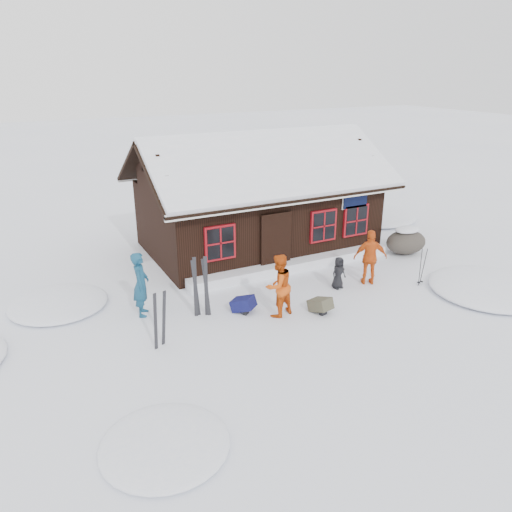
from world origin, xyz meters
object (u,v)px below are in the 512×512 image
object	(u,v)px
boulder	(406,241)
backpack_blue	(243,306)
skier_orange_left	(278,286)
ski_pair_left	(160,321)
skier_teal	(141,284)
skier_crouched	(338,273)
ski_poles	(422,267)
skier_orange_right	(370,257)
backpack_olive	(320,307)

from	to	relation	value
boulder	backpack_blue	xyz separation A→B (m)	(-7.44, -1.53, -0.30)
skier_orange_left	ski_pair_left	bearing A→B (deg)	-12.56
skier_teal	ski_pair_left	distance (m)	1.90
skier_crouched	backpack_blue	world-z (taller)	skier_crouched
ski_poles	backpack_blue	size ratio (longest dim) A/B	2.04
skier_orange_right	skier_crouched	xyz separation A→B (m)	(-1.08, 0.16, -0.38)
ski_poles	backpack_olive	xyz separation A→B (m)	(-3.94, -0.17, -0.42)
ski_poles	backpack_blue	bearing A→B (deg)	171.64
skier_teal	backpack_blue	size ratio (longest dim) A/B	3.01
skier_crouched	ski_poles	bearing A→B (deg)	-28.95
backpack_olive	ski_poles	bearing A→B (deg)	-10.55
boulder	ski_pair_left	world-z (taller)	ski_pair_left
skier_teal	skier_orange_right	world-z (taller)	skier_teal
boulder	backpack_olive	size ratio (longest dim) A/B	2.61
skier_orange_left	skier_orange_right	distance (m)	3.70
skier_orange_left	backpack_olive	size ratio (longest dim) A/B	2.97
skier_orange_right	skier_crouched	bearing A→B (deg)	19.33
skier_orange_left	ski_poles	world-z (taller)	skier_orange_left
skier_orange_right	backpack_olive	distance (m)	2.80
skier_orange_right	ski_poles	distance (m)	1.67
ski_pair_left	backpack_blue	size ratio (longest dim) A/B	2.46
backpack_blue	skier_teal	bearing A→B (deg)	118.22
boulder	backpack_blue	world-z (taller)	boulder
skier_orange_left	backpack_blue	bearing A→B (deg)	-52.69
ski_pair_left	backpack_blue	xyz separation A→B (m)	(2.62, 0.73, -0.54)
skier_teal	backpack_olive	distance (m)	5.05
skier_orange_right	skier_crouched	distance (m)	1.16
skier_teal	skier_orange_left	distance (m)	3.79
skier_orange_left	boulder	size ratio (longest dim) A/B	1.14
backpack_olive	backpack_blue	bearing A→B (deg)	138.85
backpack_olive	skier_orange_left	bearing A→B (deg)	147.05
skier_orange_left	skier_crouched	world-z (taller)	skier_orange_left
backpack_blue	backpack_olive	bearing A→B (deg)	-65.85
skier_crouched	backpack_olive	world-z (taller)	skier_crouched
skier_orange_left	backpack_blue	world-z (taller)	skier_orange_left
skier_orange_left	backpack_blue	xyz separation A→B (m)	(-0.78, 0.62, -0.73)
ski_poles	skier_orange_right	bearing A→B (deg)	150.18
ski_pair_left	backpack_olive	size ratio (longest dim) A/B	2.50
boulder	ski_pair_left	xyz separation A→B (m)	(-10.07, -2.27, 0.24)
ski_pair_left	backpack_olive	world-z (taller)	ski_pair_left
ski_pair_left	backpack_blue	bearing A→B (deg)	-2.95
backpack_blue	backpack_olive	world-z (taller)	backpack_blue
boulder	backpack_olive	xyz separation A→B (m)	(-5.52, -2.56, -0.30)
skier_crouched	backpack_blue	bearing A→B (deg)	174.28
skier_teal	boulder	size ratio (longest dim) A/B	1.17
boulder	ski_pair_left	size ratio (longest dim) A/B	1.05
skier_orange_right	skier_orange_left	bearing A→B (deg)	36.55
skier_orange_right	ski_pair_left	bearing A→B (deg)	33.22
ski_poles	skier_orange_left	bearing A→B (deg)	177.23
skier_orange_right	backpack_blue	bearing A→B (deg)	27.09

